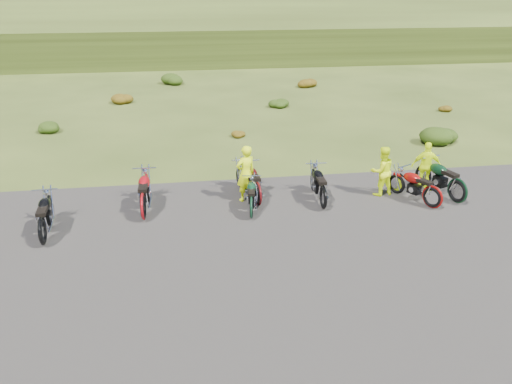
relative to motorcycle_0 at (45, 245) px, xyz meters
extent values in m
plane|color=#324216|center=(6.64, -0.06, 0.00)|extent=(300.00, 300.00, 0.00)
cube|color=black|center=(6.64, -2.06, 0.00)|extent=(20.00, 12.00, 0.04)
cube|color=#2F3A13|center=(6.64, 109.94, 0.00)|extent=(300.00, 90.00, 9.17)
ellipsoid|color=#1B320C|center=(-2.46, 11.24, 0.31)|extent=(1.03, 1.03, 0.61)
ellipsoid|color=#5A340B|center=(0.44, 16.54, 0.38)|extent=(1.30, 1.30, 0.77)
ellipsoid|color=#1B320C|center=(3.34, 21.84, 0.46)|extent=(1.56, 1.56, 0.92)
ellipsoid|color=#5A340B|center=(6.24, 9.14, 0.23)|extent=(0.77, 0.77, 0.45)
ellipsoid|color=#1B320C|center=(9.14, 14.44, 0.31)|extent=(1.03, 1.03, 0.61)
ellipsoid|color=#5A340B|center=(12.04, 19.74, 0.38)|extent=(1.30, 1.30, 0.77)
ellipsoid|color=#1B320C|center=(14.94, 7.04, 0.46)|extent=(1.56, 1.56, 0.92)
ellipsoid|color=#5A340B|center=(17.84, 12.34, 0.23)|extent=(0.77, 0.77, 0.45)
imported|color=#DEF70D|center=(5.77, 2.09, 0.92)|extent=(0.79, 0.67, 1.84)
imported|color=#DEF70D|center=(10.22, 1.90, 0.83)|extent=(0.90, 0.76, 1.66)
imported|color=#DEF70D|center=(11.88, 2.17, 0.82)|extent=(1.03, 0.62, 1.65)
camera|label=1|loc=(3.95, -12.54, 6.64)|focal=35.00mm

